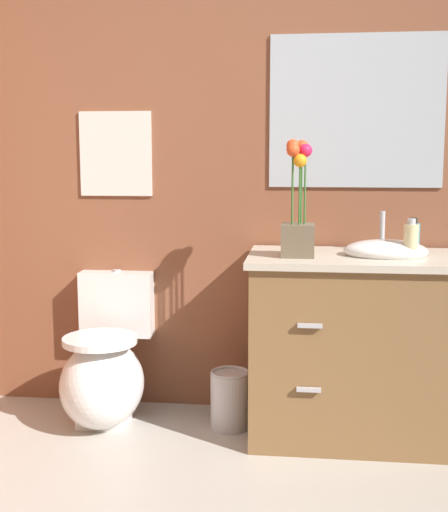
{
  "coord_description": "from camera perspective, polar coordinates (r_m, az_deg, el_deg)",
  "views": [
    {
      "loc": [
        0.18,
        -1.54,
        1.25
      ],
      "look_at": [
        -0.17,
        1.4,
        0.81
      ],
      "focal_mm": 48.3,
      "sensor_mm": 36.0,
      "label": 1
    }
  ],
  "objects": [
    {
      "name": "wall_back",
      "position": [
        3.32,
        7.15,
        8.3
      ],
      "size": [
        4.44,
        0.05,
        2.5
      ],
      "primitive_type": "cube",
      "color": "brown",
      "rests_on": "ground_plane"
    },
    {
      "name": "vanity_cabinet",
      "position": [
        3.12,
        10.82,
        -7.2
      ],
      "size": [
        0.94,
        0.56,
        1.0
      ],
      "color": "brown",
      "rests_on": "ground_plane"
    },
    {
      "name": "lotion_bottle",
      "position": [
        3.1,
        15.38,
        1.45
      ],
      "size": [
        0.06,
        0.06,
        0.16
      ],
      "color": "teal",
      "rests_on": "vanity_cabinet"
    },
    {
      "name": "flower_vase",
      "position": [
        2.94,
        6.15,
        3.15
      ],
      "size": [
        0.14,
        0.14,
        0.5
      ],
      "color": "brown",
      "rests_on": "vanity_cabinet"
    },
    {
      "name": "trash_bin",
      "position": [
        3.23,
        0.5,
        -11.78
      ],
      "size": [
        0.18,
        0.18,
        0.27
      ],
      "color": "#B7B7BC",
      "rests_on": "ground_plane"
    },
    {
      "name": "wall_poster",
      "position": [
        3.41,
        -8.97,
        8.35
      ],
      "size": [
        0.36,
        0.01,
        0.41
      ],
      "primitive_type": "cube",
      "color": "silver"
    },
    {
      "name": "soap_bottle",
      "position": [
        2.98,
        15.22,
        1.25
      ],
      "size": [
        0.06,
        0.06,
        0.17
      ],
      "color": "beige",
      "rests_on": "vanity_cabinet"
    },
    {
      "name": "toilet",
      "position": [
        3.32,
        -9.83,
        -9.44
      ],
      "size": [
        0.38,
        0.59,
        0.69
      ],
      "color": "white",
      "rests_on": "ground_plane"
    },
    {
      "name": "wall_mirror",
      "position": [
        3.3,
        10.91,
        11.69
      ],
      "size": [
        0.8,
        0.01,
        0.7
      ],
      "primitive_type": "cube",
      "color": "#B2BCC6"
    }
  ]
}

